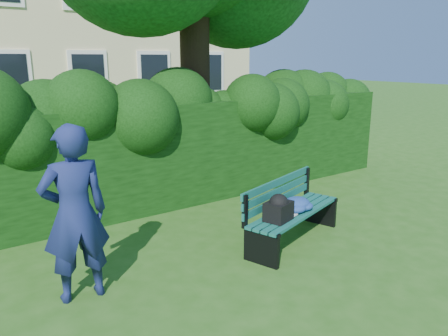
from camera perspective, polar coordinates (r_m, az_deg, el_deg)
ground at (r=6.41m, az=3.16°, el=-9.35°), size 80.00×80.00×0.00m
hedge at (r=7.89m, az=-6.77°, el=1.97°), size 10.00×1.00×1.80m
park_bench at (r=6.19m, az=8.59°, el=-5.35°), size 1.92×1.08×0.89m
man_reading at (r=4.87m, az=-18.92°, el=-5.71°), size 0.73×0.51×1.93m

